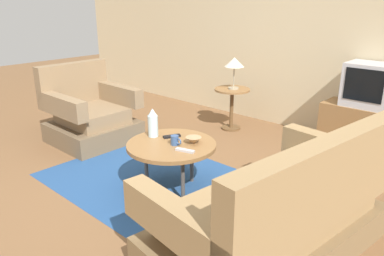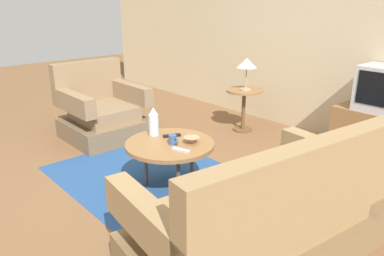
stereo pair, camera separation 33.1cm
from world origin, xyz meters
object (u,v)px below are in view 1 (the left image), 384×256
Objects in this scene: vase at (153,123)px; bowl at (194,140)px; couch at (277,216)px; tv_remote_dark at (172,136)px; tv_remote_silver at (185,150)px; coffee_table at (172,147)px; side_table at (232,100)px; television at (370,85)px; armchair at (90,116)px; mug at (175,140)px; table_lamp at (234,63)px; tv_stand at (362,129)px.

vase is 0.43m from bowl.
tv_remote_dark is at bearing 84.75° from couch.
tv_remote_silver is at bearing -8.18° from vase.
coffee_table is at bearing -110.45° from tv_remote_dark.
side_table is 3.25× the size of tv_remote_silver.
television is 2.47m from vase.
television is 1.87× the size of vase.
television is 2.19m from bowl.
mug is (1.74, -0.24, 0.19)m from armchair.
table_lamp is 2.46× the size of tv_remote_dark.
armchair reaches higher than bowl.
television is at bearing 13.53° from couch.
tv_remote_dark is at bearing 33.58° from vase.
coffee_table is 4.69× the size of tv_remote_silver.
table_lamp is 1.81m from vase.
television is 3.02× the size of tv_remote_dark.
vase is at bearing 89.78° from couch.
table_lamp is at bearing 50.54° from couch.
table_lamp reaches higher than tv_remote_silver.
couch is at bearing -16.63° from bowl.
vase reaches higher than mug.
coffee_table is at bearing -113.65° from television.
couch reaches higher than side_table.
couch reaches higher than mug.
television is at bearing 68.49° from bowl.
couch is at bearing 156.51° from tv_remote_silver.
armchair is 8.06× the size of mug.
side_table is at bearing 43.21° from tv_remote_dark.
armchair is at bearing 172.19° from mug.
table_lamp is at bearing -165.70° from television.
armchair is 1.16× the size of coffee_table.
vase is 1.61× the size of tv_remote_dark.
table_lamp is at bearing 109.50° from coffee_table.
coffee_table is at bearing -69.96° from side_table.
armchair is at bearing -144.18° from tv_stand.
bowl is (0.77, -1.62, -0.40)m from table_lamp.
tv_remote_dark is (-0.25, -0.02, -0.02)m from bowl.
tv_remote_silver is at bearing 81.32° from armchair.
armchair is at bearing -124.65° from side_table.
table_lamp reaches higher than coffee_table.
tv_remote_dark is (-1.31, 0.29, 0.17)m from couch.
mug is 0.67× the size of tv_remote_silver.
table_lamp reaches higher than tv_stand.
tv_stand is at bearing 66.19° from coffee_table.
armchair is at bearing 171.17° from vase.
television is at bearing 14.30° from table_lamp.
television reaches higher than mug.
television reaches higher than tv_remote_silver.
couch reaches higher than vase.
tv_remote_dark is (-0.11, 0.11, 0.04)m from coffee_table.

